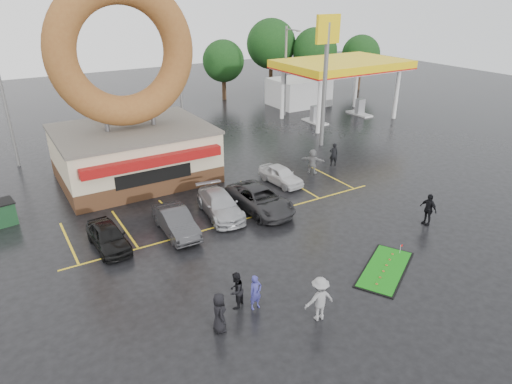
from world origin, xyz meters
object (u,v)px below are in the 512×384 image
donut_shop (130,117)px  gas_station (322,78)px  streetlight_right (286,70)px  car_white (281,175)px  streetlight_mid (181,83)px  putting_green (385,269)px  car_silver (220,205)px  car_grey (260,199)px  car_dgrey (176,222)px  person_cameraman (428,209)px  person_blue (256,292)px  streetlight_left (5,104)px  shell_sign (326,57)px  car_black (108,236)px

donut_shop → gas_station: bearing=19.1°
streetlight_right → car_white: (-10.76, -15.15, -4.15)m
gas_station → streetlight_mid: 16.04m
streetlight_right → putting_green: streetlight_right is taller
streetlight_mid → car_silver: size_ratio=1.93×
donut_shop → car_grey: donut_shop is taller
car_dgrey → car_silver: car_dgrey is taller
car_white → person_cameraman: (3.84, -9.29, 0.31)m
person_cameraman → putting_green: 5.96m
car_silver → putting_green: bearing=-58.4°
person_blue → gas_station: bearing=43.2°
car_silver → person_blue: (-2.69, -8.55, 0.12)m
streetlight_left → car_grey: streetlight_left is taller
streetlight_mid → car_dgrey: 19.05m
donut_shop → car_silver: bearing=-73.6°
shell_sign → streetlight_mid: bearing=135.3°
car_dgrey → car_white: car_dgrey is taller
car_dgrey → putting_green: bearing=-48.6°
donut_shop → car_silver: size_ratio=2.89×
donut_shop → car_silver: donut_shop is taller
donut_shop → shell_sign: donut_shop is taller
streetlight_mid → person_blue: (-7.24, -24.82, -3.99)m
streetlight_right → car_white: 19.04m
streetlight_left → car_silver: (9.45, -15.27, -4.11)m
streetlight_mid → car_dgrey: streetlight_mid is taller
person_cameraman → gas_station: bearing=154.2°
shell_sign → person_cameraman: size_ratio=5.63×
shell_sign → streetlight_right: size_ratio=1.18×
car_black → shell_sign: bearing=18.0°
shell_sign → person_cameraman: bearing=-105.1°
person_blue → car_silver: bearing=68.8°
car_grey → person_cameraman: bearing=-44.1°
gas_station → car_dgrey: bearing=-144.3°
car_black → streetlight_mid: bearing=53.1°
shell_sign → car_grey: shell_sign is taller
gas_station → streetlight_left: (-30.00, -1.02, 1.08)m
car_black → car_white: bearing=8.3°
donut_shop → shell_sign: size_ratio=1.27×
gas_station → car_grey: size_ratio=2.65×
shell_sign → car_white: 11.54m
car_dgrey → car_black: bearing=175.6°
shell_sign → streetlight_right: bearing=73.2°
gas_station → car_dgrey: 29.26m
shell_sign → streetlight_mid: 12.93m
gas_station → car_silver: gas_station is taller
gas_station → shell_sign: bearing=-128.1°
gas_station → streetlight_left: streetlight_left is taller
car_white → putting_green: 11.59m
streetlight_left → streetlight_mid: (14.00, 1.00, 0.00)m
car_white → donut_shop: bearing=137.7°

